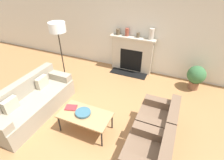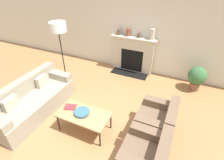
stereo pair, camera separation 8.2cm
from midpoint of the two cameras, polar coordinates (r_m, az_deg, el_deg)
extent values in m
plane|color=#A87547|center=(4.03, -4.99, -15.17)|extent=(18.00, 18.00, 0.00)
cube|color=silver|center=(5.62, 9.37, 16.63)|extent=(18.00, 0.06, 2.90)
cube|color=beige|center=(5.84, 7.22, 8.10)|extent=(1.34, 0.20, 1.12)
cube|color=black|center=(5.84, 6.84, 6.39)|extent=(0.74, 0.04, 0.73)
cube|color=black|center=(5.86, 5.98, 2.17)|extent=(1.20, 0.40, 0.02)
cube|color=beige|center=(5.60, 7.54, 13.44)|extent=(1.46, 0.28, 0.05)
cube|color=#9E937F|center=(4.59, -23.30, -7.42)|extent=(0.80, 2.07, 0.44)
cube|color=#9E937F|center=(4.57, -27.13, -2.27)|extent=(0.20, 2.07, 0.37)
cube|color=#9E937F|center=(4.93, -16.70, 1.49)|extent=(0.74, 0.22, 0.18)
cube|color=#C0B49C|center=(4.26, -29.84, -6.65)|extent=(0.12, 0.32, 0.28)
cube|color=#C0B49C|center=(4.70, -21.39, -0.38)|extent=(0.12, 0.32, 0.28)
cube|color=brown|center=(3.33, 10.58, -24.14)|extent=(0.75, 0.84, 0.45)
cube|color=brown|center=(3.01, 17.16, -21.47)|extent=(0.18, 0.84, 0.33)
cube|color=brown|center=(3.29, 12.77, -16.56)|extent=(0.67, 0.18, 0.17)
cube|color=brown|center=(3.88, 14.14, -13.90)|extent=(0.75, 0.84, 0.45)
cube|color=brown|center=(3.60, 19.58, -10.71)|extent=(0.18, 0.84, 0.33)
cube|color=brown|center=(3.92, 15.81, -7.43)|extent=(0.67, 0.18, 0.17)
cube|color=brown|center=(3.43, 13.61, -14.12)|extent=(0.67, 0.18, 0.17)
cube|color=tan|center=(3.72, -8.55, -11.11)|extent=(1.08, 0.58, 0.03)
cylinder|color=black|center=(3.98, -16.53, -13.26)|extent=(0.03, 0.03, 0.41)
cylinder|color=black|center=(3.56, -3.29, -18.67)|extent=(0.03, 0.03, 0.41)
cylinder|color=black|center=(4.25, -12.29, -8.99)|extent=(0.03, 0.03, 0.41)
cylinder|color=black|center=(3.86, 0.25, -13.35)|extent=(0.03, 0.03, 0.41)
cylinder|color=#38667A|center=(3.73, -9.14, -10.63)|extent=(0.11, 0.11, 0.01)
cylinder|color=#38667A|center=(3.71, -9.18, -10.30)|extent=(0.32, 0.32, 0.04)
cube|color=#9E2D33|center=(3.91, -12.93, -8.58)|extent=(0.29, 0.24, 0.02)
cylinder|color=black|center=(5.43, -13.94, -1.39)|extent=(0.35, 0.35, 0.03)
cylinder|color=black|center=(5.02, -15.19, 6.49)|extent=(0.03, 0.03, 1.64)
cylinder|color=white|center=(4.71, -16.81, 16.30)|extent=(0.42, 0.42, 0.24)
cylinder|color=brown|center=(5.74, 2.80, 15.43)|extent=(0.13, 0.13, 0.19)
cylinder|color=brown|center=(5.64, 5.68, 15.26)|extent=(0.12, 0.12, 0.24)
cylinder|color=brown|center=(5.55, 9.25, 14.20)|extent=(0.10, 0.10, 0.14)
cylinder|color=beige|center=(5.44, 13.53, 14.33)|extent=(0.15, 0.15, 0.32)
cylinder|color=brown|center=(5.57, 25.64, -1.73)|extent=(0.28, 0.28, 0.24)
sphere|color=#386B3D|center=(5.40, 26.51, 1.29)|extent=(0.50, 0.50, 0.50)
camera|label=1|loc=(0.04, -89.50, 0.33)|focal=28.00mm
camera|label=2|loc=(0.04, 90.50, -0.33)|focal=28.00mm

